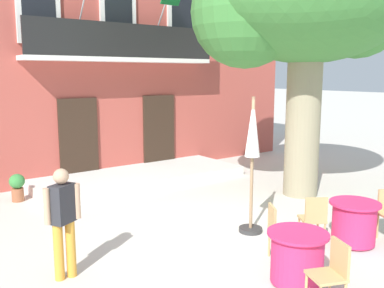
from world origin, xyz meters
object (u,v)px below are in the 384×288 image
plane_tree (304,5)px  pedestrian_near_entrance (63,217)px  cafe_table_near_tree (354,222)px  cafe_chair_middle_0 (278,229)px  cafe_umbrella (252,145)px  cafe_table_middle (297,257)px  cafe_chair_near_tree_0 (314,217)px  cafe_chair_middle_1 (332,271)px  ground_planter_left (17,186)px

plane_tree → pedestrian_near_entrance: 7.18m
plane_tree → pedestrian_near_entrance: plane_tree is taller
cafe_table_near_tree → cafe_chair_middle_0: (-1.57, 0.33, 0.14)m
cafe_chair_middle_0 → cafe_umbrella: 1.71m
cafe_table_near_tree → cafe_table_middle: bearing=-169.8°
cafe_chair_near_tree_0 → cafe_umbrella: bearing=107.7°
cafe_chair_near_tree_0 → cafe_table_near_tree: bearing=-27.0°
cafe_chair_middle_1 → cafe_umbrella: cafe_umbrella is taller
plane_tree → cafe_chair_near_tree_0: plane_tree is taller
cafe_chair_middle_0 → cafe_table_near_tree: bearing=-11.8°
plane_tree → cafe_table_middle: size_ratio=7.15×
cafe_table_near_tree → cafe_chair_middle_1: (-2.13, -1.07, 0.14)m
cafe_chair_middle_1 → pedestrian_near_entrance: size_ratio=0.56×
pedestrian_near_entrance → cafe_table_middle: bearing=-39.2°
cafe_table_near_tree → pedestrian_near_entrance: 4.87m
cafe_table_middle → cafe_chair_middle_0: size_ratio=0.95×
cafe_umbrella → pedestrian_near_entrance: cafe_umbrella is taller
plane_tree → pedestrian_near_entrance: (-6.16, -0.87, -3.60)m
cafe_chair_middle_1 → cafe_umbrella: bearing=66.8°
cafe_chair_middle_0 → pedestrian_near_entrance: bearing=153.9°
cafe_umbrella → cafe_chair_near_tree_0: bearing=-72.3°
cafe_table_middle → pedestrian_near_entrance: (-2.59, 2.11, 0.53)m
cafe_table_middle → pedestrian_near_entrance: size_ratio=0.53×
cafe_chair_near_tree_0 → cafe_table_middle: (-1.25, -0.69, -0.14)m
cafe_chair_middle_0 → ground_planter_left: bearing=113.1°
cafe_chair_middle_0 → pedestrian_near_entrance: size_ratio=0.56×
cafe_chair_near_tree_0 → ground_planter_left: bearing=120.3°
ground_planter_left → cafe_chair_middle_1: bearing=-75.1°
ground_planter_left → pedestrian_near_entrance: size_ratio=0.40×
plane_tree → cafe_chair_near_tree_0: bearing=-135.4°
cafe_table_middle → pedestrian_near_entrance: 3.38m
cafe_table_middle → plane_tree: bearing=39.8°
cafe_table_near_tree → cafe_table_middle: 1.95m
ground_planter_left → pedestrian_near_entrance: pedestrian_near_entrance is taller
cafe_chair_middle_1 → ground_planter_left: 7.46m
cafe_table_middle → pedestrian_near_entrance: pedestrian_near_entrance is taller
cafe_chair_middle_1 → cafe_table_middle: bearing=73.2°
cafe_chair_middle_1 → pedestrian_near_entrance: 3.71m
cafe_table_middle → cafe_umbrella: cafe_umbrella is taller
cafe_chair_middle_0 → ground_planter_left: (-2.48, 5.81, -0.16)m
cafe_chair_near_tree_0 → ground_planter_left: (-3.39, 5.80, -0.16)m
cafe_umbrella → pedestrian_near_entrance: 3.56m
ground_planter_left → pedestrian_near_entrance: 4.43m
cafe_table_near_tree → cafe_umbrella: size_ratio=0.34×
cafe_chair_middle_0 → cafe_chair_near_tree_0: bearing=0.9°
cafe_table_middle → cafe_chair_near_tree_0: bearing=28.9°
cafe_chair_middle_0 → pedestrian_near_entrance: pedestrian_near_entrance is taller
cafe_chair_middle_0 → cafe_umbrella: size_ratio=0.36×
cafe_chair_near_tree_0 → cafe_chair_middle_1: same height
cafe_table_near_tree → cafe_chair_middle_0: size_ratio=0.95×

